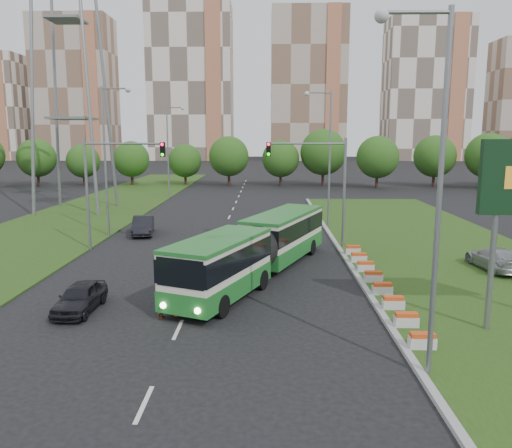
{
  "coord_description": "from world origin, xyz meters",
  "views": [
    {
      "loc": [
        0.72,
        -26.03,
        8.1
      ],
      "look_at": [
        0.1,
        5.23,
        2.6
      ],
      "focal_mm": 35.0,
      "sensor_mm": 36.0,
      "label": 1
    }
  ],
  "objects_px": {
    "articulated_bus": "(254,247)",
    "shopping_trolley": "(178,309)",
    "pedestrian": "(161,301)",
    "car_left_near": "(80,297)",
    "car_left_far": "(143,225)",
    "traffic_mast_median": "(322,175)",
    "traffic_mast_left": "(109,176)",
    "car_median": "(495,258)"
  },
  "relations": [
    {
      "from": "traffic_mast_median",
      "to": "car_left_far",
      "type": "bearing_deg",
      "value": 161.56
    },
    {
      "from": "car_left_far",
      "to": "car_median",
      "type": "height_order",
      "value": "car_left_far"
    },
    {
      "from": "articulated_bus",
      "to": "pedestrian",
      "type": "xyz_separation_m",
      "value": [
        -3.97,
        -7.1,
        -0.87
      ]
    },
    {
      "from": "traffic_mast_left",
      "to": "shopping_trolley",
      "type": "bearing_deg",
      "value": -61.93
    },
    {
      "from": "car_left_near",
      "to": "shopping_trolley",
      "type": "relative_size",
      "value": 6.47
    },
    {
      "from": "shopping_trolley",
      "to": "pedestrian",
      "type": "bearing_deg",
      "value": -170.04
    },
    {
      "from": "traffic_mast_median",
      "to": "pedestrian",
      "type": "distance_m",
      "value": 17.68
    },
    {
      "from": "car_left_near",
      "to": "pedestrian",
      "type": "bearing_deg",
      "value": -10.86
    },
    {
      "from": "car_left_far",
      "to": "pedestrian",
      "type": "relative_size",
      "value": 2.78
    },
    {
      "from": "traffic_mast_left",
      "to": "car_left_far",
      "type": "bearing_deg",
      "value": 81.74
    },
    {
      "from": "articulated_bus",
      "to": "shopping_trolley",
      "type": "distance_m",
      "value": 7.6
    },
    {
      "from": "traffic_mast_left",
      "to": "shopping_trolley",
      "type": "xyz_separation_m",
      "value": [
        7.08,
        -13.29,
        -5.05
      ]
    },
    {
      "from": "car_median",
      "to": "pedestrian",
      "type": "xyz_separation_m",
      "value": [
        -18.56,
        -8.26,
        0.01
      ]
    },
    {
      "from": "articulated_bus",
      "to": "shopping_trolley",
      "type": "relative_size",
      "value": 27.8
    },
    {
      "from": "car_left_far",
      "to": "car_left_near",
      "type": "bearing_deg",
      "value": -95.1
    },
    {
      "from": "car_left_near",
      "to": "traffic_mast_median",
      "type": "bearing_deg",
      "value": 48.83
    },
    {
      "from": "shopping_trolley",
      "to": "traffic_mast_left",
      "type": "bearing_deg",
      "value": 96.48
    },
    {
      "from": "traffic_mast_left",
      "to": "car_median",
      "type": "distance_m",
      "value": 25.97
    },
    {
      "from": "traffic_mast_left",
      "to": "car_left_near",
      "type": "xyz_separation_m",
      "value": [
        2.4,
        -12.81,
        -4.68
      ]
    },
    {
      "from": "car_left_near",
      "to": "shopping_trolley",
      "type": "bearing_deg",
      "value": -4.27
    },
    {
      "from": "traffic_mast_left",
      "to": "shopping_trolley",
      "type": "distance_m",
      "value": 15.88
    },
    {
      "from": "shopping_trolley",
      "to": "articulated_bus",
      "type": "bearing_deg",
      "value": 42.07
    },
    {
      "from": "car_left_far",
      "to": "articulated_bus",
      "type": "bearing_deg",
      "value": -62.22
    },
    {
      "from": "traffic_mast_left",
      "to": "pedestrian",
      "type": "relative_size",
      "value": 4.77
    },
    {
      "from": "traffic_mast_left",
      "to": "car_left_far",
      "type": "xyz_separation_m",
      "value": [
        0.84,
        5.77,
        -4.58
      ]
    },
    {
      "from": "traffic_mast_left",
      "to": "articulated_bus",
      "type": "relative_size",
      "value": 0.47
    },
    {
      "from": "car_median",
      "to": "traffic_mast_left",
      "type": "bearing_deg",
      "value": -17.52
    },
    {
      "from": "traffic_mast_median",
      "to": "articulated_bus",
      "type": "bearing_deg",
      "value": -122.07
    },
    {
      "from": "car_left_far",
      "to": "traffic_mast_median",
      "type": "bearing_deg",
      "value": -28.35
    },
    {
      "from": "car_left_near",
      "to": "pedestrian",
      "type": "distance_m",
      "value": 4.12
    },
    {
      "from": "traffic_mast_median",
      "to": "articulated_bus",
      "type": "distance_m",
      "value": 9.68
    },
    {
      "from": "traffic_mast_median",
      "to": "car_median",
      "type": "height_order",
      "value": "traffic_mast_median"
    },
    {
      "from": "articulated_bus",
      "to": "pedestrian",
      "type": "distance_m",
      "value": 8.18
    },
    {
      "from": "car_left_near",
      "to": "car_left_far",
      "type": "relative_size",
      "value": 0.85
    },
    {
      "from": "car_left_near",
      "to": "pedestrian",
      "type": "height_order",
      "value": "pedestrian"
    },
    {
      "from": "car_median",
      "to": "shopping_trolley",
      "type": "bearing_deg",
      "value": 18.44
    },
    {
      "from": "car_left_near",
      "to": "shopping_trolley",
      "type": "height_order",
      "value": "car_left_near"
    },
    {
      "from": "car_median",
      "to": "articulated_bus",
      "type": "bearing_deg",
      "value": -0.69
    },
    {
      "from": "traffic_mast_median",
      "to": "car_left_near",
      "type": "bearing_deg",
      "value": -132.73
    },
    {
      "from": "traffic_mast_median",
      "to": "articulated_bus",
      "type": "relative_size",
      "value": 0.47
    },
    {
      "from": "articulated_bus",
      "to": "shopping_trolley",
      "type": "height_order",
      "value": "articulated_bus"
    },
    {
      "from": "car_left_far",
      "to": "car_median",
      "type": "bearing_deg",
      "value": -34.8
    }
  ]
}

